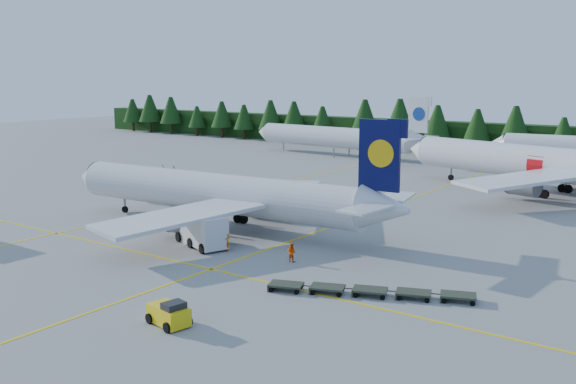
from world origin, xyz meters
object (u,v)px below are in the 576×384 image
Objects in this scene: airliner_navy at (208,192)px; airstairs at (168,197)px; baggage_tug at (169,314)px; service_truck at (201,230)px; airliner_red at (538,163)px.

airstairs is (-11.89, 5.78, -2.65)m from airliner_navy.
airliner_navy is 26.58m from baggage_tug.
baggage_tug is at bearing -55.86° from airliner_navy.
airliner_navy is 8.17m from service_truck.
service_truck is 2.17× the size of baggage_tug.
service_truck reaches higher than baggage_tug.
airstairs is 0.86× the size of service_truck.
airliner_red reaches higher than airliner_navy.
airliner_navy is 13.48m from airstairs.
airliner_red is at bearing 95.64° from baggage_tug.
airliner_navy is at bearing -104.66° from airliner_red.
airliner_navy is 7.00× the size of airstairs.
airliner_navy reaches higher than service_truck.
airstairs is at bearing -120.92° from airliner_red.
airliner_red is 7.70× the size of airstairs.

